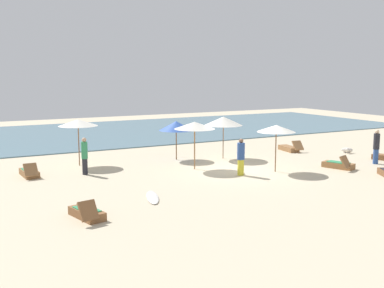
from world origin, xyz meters
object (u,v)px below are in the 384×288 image
umbrella_2 (223,121)px  person_2 (376,146)px  lounger_5 (289,148)px  person_1 (241,157)px  umbrella_1 (195,125)px  lounger_3 (87,213)px  person_0 (85,156)px  surfboard (152,197)px  umbrella_0 (276,129)px  umbrella_4 (176,126)px  umbrella_3 (78,123)px  dog (347,150)px  lounger_1 (339,165)px  lounger_2 (29,173)px

umbrella_2 → person_2: 7.99m
lounger_5 → person_1: size_ratio=1.05×
lounger_5 → umbrella_1: bearing=-165.4°
lounger_3 → person_1: size_ratio=1.02×
lounger_3 → person_2: person_2 is taller
person_0 → person_2: 14.61m
umbrella_2 → surfboard: bearing=-139.5°
lounger_5 → umbrella_0: bearing=-136.1°
lounger_5 → person_1: bearing=-146.6°
umbrella_0 → person_0: umbrella_0 is taller
umbrella_1 → person_0: (-5.04, 1.31, -1.25)m
surfboard → umbrella_4: bearing=57.0°
umbrella_4 → person_1: 5.08m
person_0 → surfboard: person_0 is taller
umbrella_3 → person_0: 2.59m
person_2 → dog: (1.23, 3.09, -0.73)m
person_1 → surfboard: 5.51m
lounger_3 → surfboard: lounger_3 is taller
umbrella_0 → lounger_1: (3.21, -0.90, -1.88)m
umbrella_4 → person_2: umbrella_4 is taller
umbrella_1 → umbrella_4: 2.72m
surfboard → umbrella_2: bearing=40.5°
person_0 → lounger_3: bearing=-105.3°
surfboard → lounger_3: bearing=-155.8°
umbrella_0 → lounger_5: size_ratio=1.26×
umbrella_2 → lounger_5: umbrella_2 is taller
person_1 → dog: size_ratio=2.58×
umbrella_1 → umbrella_2: size_ratio=1.01×
lounger_2 → dog: lounger_2 is taller
umbrella_0 → lounger_5: (4.47, 4.31, -1.89)m
lounger_3 → dog: size_ratio=2.64×
umbrella_1 → umbrella_2: umbrella_1 is taller
surfboard → person_0: bearing=101.3°
umbrella_1 → dog: umbrella_1 is taller
lounger_3 → lounger_5: size_ratio=0.98×
umbrella_1 → lounger_1: umbrella_1 is taller
lounger_1 → lounger_5: 5.36m
umbrella_1 → lounger_2: bearing=164.1°
lounger_3 → dog: 17.64m
dog → surfboard: bearing=-164.9°
lounger_5 → surfboard: bearing=-152.8°
lounger_3 → dog: bearing=16.7°
umbrella_0 → person_2: (5.74, -0.94, -1.15)m
umbrella_2 → lounger_5: bearing=2.3°
person_2 → lounger_5: bearing=103.6°
dog → umbrella_4: bearing=163.6°
umbrella_0 → umbrella_1: umbrella_1 is taller
person_2 → person_0: bearing=161.7°
dog → lounger_5: bearing=139.3°
umbrella_3 → lounger_2: bearing=-151.8°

